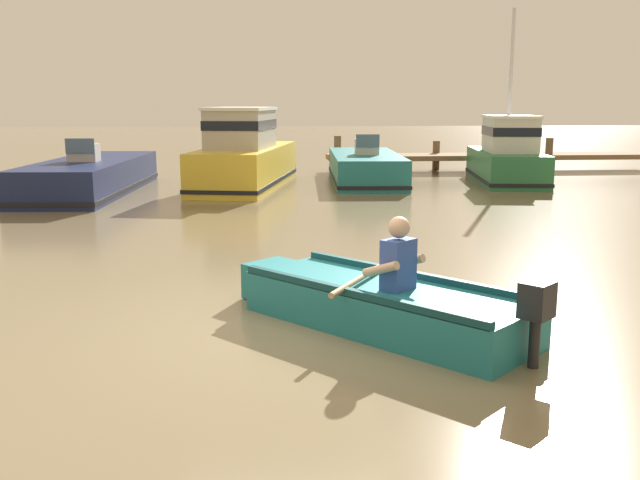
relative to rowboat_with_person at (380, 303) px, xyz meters
The scene contains 7 objects.
ground_plane 0.98m from the rowboat_with_person, behind, with size 120.00×120.00×0.00m, color #7A6B4C.
wooden_dock 17.54m from the rowboat_with_person, 67.75° to the left, with size 11.02×1.64×1.17m.
rowboat_with_person is the anchor object (origin of this frame).
moored_boat_navy 12.82m from the rowboat_with_person, 115.16° to the left, with size 2.53×6.65×1.43m.
moored_boat_yellow 12.63m from the rowboat_with_person, 96.95° to the left, with size 3.10×6.19×2.16m.
moored_boat_teal 13.61m from the rowboat_with_person, 81.75° to the left, with size 2.29×5.68×1.40m.
moored_boat_green 14.18m from the rowboat_with_person, 65.09° to the left, with size 2.35×4.77×4.85m.
Camera 1 is at (-0.34, -7.15, 2.32)m, focal length 39.90 mm.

